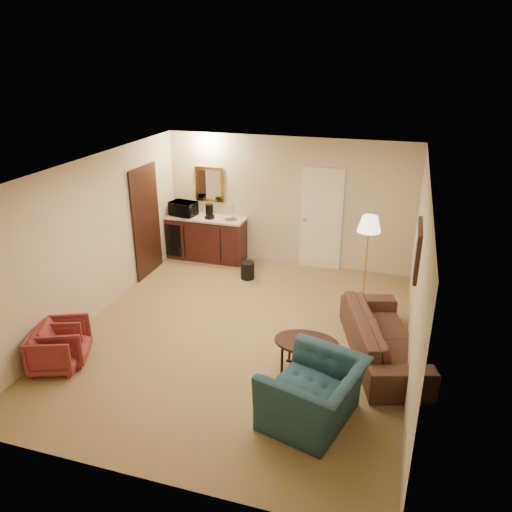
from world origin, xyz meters
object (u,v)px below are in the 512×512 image
(teal_armchair, at_px, (314,384))
(sofa, at_px, (384,330))
(wetbar_cabinet, at_px, (207,238))
(floor_lamp, at_px, (366,257))
(microwave, at_px, (183,207))
(rose_chair_near, at_px, (64,340))
(coffee_maker, at_px, (209,211))
(waste_bin, at_px, (248,270))
(coffee_table, at_px, (306,357))
(rose_chair_far, at_px, (55,348))

(teal_armchair, bearing_deg, sofa, 171.94)
(wetbar_cabinet, xyz_separation_m, floor_lamp, (3.35, -0.85, 0.30))
(teal_armchair, distance_m, floor_lamp, 3.49)
(microwave, bearing_deg, rose_chair_near, -80.70)
(wetbar_cabinet, distance_m, rose_chair_near, 4.15)
(sofa, relative_size, coffee_maker, 7.41)
(floor_lamp, bearing_deg, waste_bin, 176.71)
(sofa, bearing_deg, microwave, 40.45)
(sofa, height_order, coffee_maker, coffee_maker)
(rose_chair_near, height_order, microwave, microwave)
(rose_chair_near, distance_m, coffee_table, 3.40)
(rose_chair_near, xyz_separation_m, floor_lamp, (3.85, 3.27, 0.43))
(wetbar_cabinet, bearing_deg, sofa, -35.47)
(teal_armchair, relative_size, coffee_maker, 3.89)
(waste_bin, bearing_deg, rose_chair_far, -114.26)
(coffee_table, bearing_deg, microwave, 134.38)
(coffee_maker, bearing_deg, coffee_table, -53.92)
(floor_lamp, bearing_deg, sofa, -76.39)
(coffee_maker, bearing_deg, rose_chair_far, -100.98)
(sofa, xyz_separation_m, floor_lamp, (-0.45, 1.86, 0.33))
(coffee_table, relative_size, floor_lamp, 0.57)
(wetbar_cabinet, distance_m, coffee_maker, 0.62)
(rose_chair_near, relative_size, microwave, 1.24)
(sofa, bearing_deg, wetbar_cabinet, 36.96)
(sofa, height_order, rose_chair_far, sofa)
(rose_chair_far, relative_size, microwave, 1.20)
(floor_lamp, height_order, microwave, floor_lamp)
(coffee_table, bearing_deg, coffee_maker, 129.04)
(wetbar_cabinet, bearing_deg, floor_lamp, -14.21)
(coffee_maker, bearing_deg, floor_lamp, -16.59)
(rose_chair_near, distance_m, microwave, 4.17)
(wetbar_cabinet, distance_m, sofa, 4.67)
(wetbar_cabinet, xyz_separation_m, rose_chair_far, (-0.50, -4.32, -0.14))
(sofa, distance_m, coffee_table, 1.22)
(wetbar_cabinet, bearing_deg, coffee_maker, -31.34)
(sofa, height_order, floor_lamp, floor_lamp)
(wetbar_cabinet, height_order, rose_chair_near, wetbar_cabinet)
(rose_chair_far, bearing_deg, waste_bin, -44.29)
(sofa, xyz_separation_m, coffee_maker, (-3.70, 2.65, 0.64))
(teal_armchair, xyz_separation_m, floor_lamp, (0.25, 3.47, 0.26))
(rose_chair_near, bearing_deg, coffee_table, -101.74)
(sofa, bearing_deg, floor_lamp, -3.97)
(coffee_maker, bearing_deg, microwave, 173.39)
(microwave, bearing_deg, coffee_maker, 5.65)
(rose_chair_far, bearing_deg, coffee_table, -94.89)
(wetbar_cabinet, bearing_deg, microwave, -177.42)
(coffee_table, bearing_deg, rose_chair_near, -168.11)
(sofa, relative_size, coffee_table, 2.52)
(waste_bin, bearing_deg, coffee_maker, 147.18)
(wetbar_cabinet, xyz_separation_m, waste_bin, (1.12, -0.72, -0.29))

